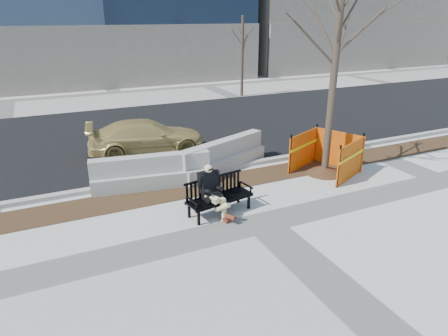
{
  "coord_description": "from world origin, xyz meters",
  "views": [
    {
      "loc": [
        -4.39,
        -7.29,
        4.7
      ],
      "look_at": [
        -0.33,
        1.49,
        0.94
      ],
      "focal_mm": 31.98,
      "sensor_mm": 36.0,
      "label": 1
    }
  ],
  "objects_px": {
    "sedan": "(148,153)",
    "jersey_barrier_left": "(152,187)",
    "bench": "(220,213)",
    "seated_man": "(211,215)",
    "tree_fence": "(324,173)",
    "jersey_barrier_right": "(222,169)"
  },
  "relations": [
    {
      "from": "sedan",
      "to": "jersey_barrier_left",
      "type": "relative_size",
      "value": 1.21
    },
    {
      "from": "bench",
      "to": "seated_man",
      "type": "distance_m",
      "value": 0.23
    },
    {
      "from": "bench",
      "to": "sedan",
      "type": "height_order",
      "value": "sedan"
    },
    {
      "from": "tree_fence",
      "to": "jersey_barrier_left",
      "type": "height_order",
      "value": "tree_fence"
    },
    {
      "from": "seated_man",
      "to": "tree_fence",
      "type": "height_order",
      "value": "tree_fence"
    },
    {
      "from": "seated_man",
      "to": "jersey_barrier_left",
      "type": "distance_m",
      "value": 2.47
    },
    {
      "from": "bench",
      "to": "jersey_barrier_left",
      "type": "height_order",
      "value": "jersey_barrier_left"
    },
    {
      "from": "jersey_barrier_left",
      "to": "sedan",
      "type": "bearing_deg",
      "value": 86.15
    },
    {
      "from": "bench",
      "to": "sedan",
      "type": "xyz_separation_m",
      "value": [
        -0.43,
        5.34,
        0.0
      ]
    },
    {
      "from": "seated_man",
      "to": "sedan",
      "type": "relative_size",
      "value": 0.32
    },
    {
      "from": "bench",
      "to": "jersey_barrier_right",
      "type": "relative_size",
      "value": 0.5
    },
    {
      "from": "bench",
      "to": "tree_fence",
      "type": "distance_m",
      "value": 4.25
    },
    {
      "from": "tree_fence",
      "to": "jersey_barrier_right",
      "type": "height_order",
      "value": "tree_fence"
    },
    {
      "from": "sedan",
      "to": "jersey_barrier_right",
      "type": "relative_size",
      "value": 1.19
    },
    {
      "from": "sedan",
      "to": "jersey_barrier_left",
      "type": "height_order",
      "value": "sedan"
    },
    {
      "from": "seated_man",
      "to": "jersey_barrier_left",
      "type": "relative_size",
      "value": 0.39
    },
    {
      "from": "jersey_barrier_right",
      "to": "tree_fence",
      "type": "bearing_deg",
      "value": -51.67
    },
    {
      "from": "tree_fence",
      "to": "bench",
      "type": "bearing_deg",
      "value": -165.32
    },
    {
      "from": "tree_fence",
      "to": "seated_man",
      "type": "bearing_deg",
      "value": -166.14
    },
    {
      "from": "seated_man",
      "to": "jersey_barrier_right",
      "type": "bearing_deg",
      "value": 50.17
    },
    {
      "from": "seated_man",
      "to": "tree_fence",
      "type": "distance_m",
      "value": 4.47
    },
    {
      "from": "tree_fence",
      "to": "sedan",
      "type": "bearing_deg",
      "value": 136.84
    }
  ]
}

